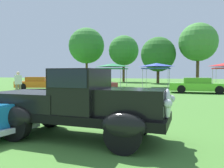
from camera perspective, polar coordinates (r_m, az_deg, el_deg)
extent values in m
plane|color=#42752D|center=(6.41, -13.77, -11.66)|extent=(120.00, 120.00, 0.00)
cube|color=black|center=(5.61, -8.92, -7.85)|extent=(4.48, 1.59, 0.20)
cube|color=black|center=(5.06, 4.44, -4.62)|extent=(1.68, 1.15, 0.60)
ellipsoid|color=silver|center=(4.92, 14.01, -5.15)|extent=(0.18, 0.53, 0.68)
cube|color=black|center=(5.47, -7.85, -1.56)|extent=(1.11, 1.41, 1.04)
cube|color=black|center=(5.46, -7.88, 1.58)|extent=(1.01, 1.44, 0.40)
cube|color=black|center=(6.25, -19.15, -4.10)|extent=(1.98, 1.47, 0.48)
ellipsoid|color=black|center=(5.80, 6.96, -7.48)|extent=(0.93, 0.39, 0.52)
ellipsoid|color=black|center=(4.43, 2.90, -10.70)|extent=(0.93, 0.39, 0.52)
ellipsoid|color=black|center=(6.86, -15.35, -5.96)|extent=(0.93, 0.39, 0.52)
ellipsoid|color=black|center=(5.75, -23.61, -7.79)|extent=(0.93, 0.39, 0.52)
sphere|color=silver|center=(5.34, 14.97, -3.67)|extent=(0.18, 0.18, 0.18)
sphere|color=silver|center=(4.47, 14.12, -4.92)|extent=(0.18, 0.18, 0.18)
cylinder|color=black|center=(5.83, 6.95, -9.22)|extent=(0.76, 0.24, 0.76)
cylinder|color=black|center=(4.48, 2.90, -12.94)|extent=(0.76, 0.24, 0.76)
cylinder|color=black|center=(6.89, -15.33, -7.44)|extent=(0.76, 0.24, 0.76)
cylinder|color=black|center=(5.79, -23.58, -9.54)|extent=(0.76, 0.24, 0.76)
cube|color=silver|center=(5.63, -24.72, -10.94)|extent=(0.47, 1.63, 0.12)
cylinder|color=black|center=(6.73, -23.43, -8.25)|extent=(0.66, 0.20, 0.66)
cube|color=orange|center=(23.02, -18.25, -0.04)|extent=(4.57, 2.91, 0.60)
cube|color=#BB5914|center=(23.06, -18.67, 1.20)|extent=(2.23, 1.95, 0.44)
cylinder|color=black|center=(21.93, -15.67, -0.61)|extent=(0.64, 0.22, 0.64)
cylinder|color=black|center=(22.73, -21.90, -0.60)|extent=(0.64, 0.22, 0.64)
cube|color=maroon|center=(18.94, -5.13, -0.50)|extent=(4.20, 2.03, 0.60)
cube|color=maroon|center=(19.00, -5.57, 1.02)|extent=(1.91, 1.60, 0.44)
cylinder|color=black|center=(17.72, -2.79, -1.30)|extent=(0.64, 0.22, 0.64)
cylinder|color=black|center=(18.89, -9.50, -1.08)|extent=(0.64, 0.22, 0.64)
cube|color=#60C62D|center=(19.12, 21.45, -0.65)|extent=(4.58, 1.75, 0.60)
cube|color=#4D9F24|center=(19.08, 20.93, 0.85)|extent=(2.03, 1.48, 0.44)
cylinder|color=black|center=(18.54, 25.86, -1.40)|extent=(0.64, 0.22, 0.64)
cylinder|color=black|center=(18.29, 17.38, -1.30)|extent=(0.64, 0.22, 0.64)
cylinder|color=#7F7056|center=(15.74, -22.55, -1.64)|extent=(0.16, 0.16, 0.86)
cylinder|color=#7F7056|center=(15.68, -23.25, -1.67)|extent=(0.16, 0.16, 0.86)
cube|color=silver|center=(15.68, -22.95, 1.01)|extent=(0.42, 0.47, 0.60)
sphere|color=beige|center=(15.67, -22.98, 2.54)|extent=(0.22, 0.22, 0.22)
cylinder|color=#B7B7BC|center=(26.50, 3.78, 1.59)|extent=(0.05, 0.05, 2.05)
cylinder|color=#B7B7BC|center=(23.86, 2.25, 1.45)|extent=(0.05, 0.05, 2.05)
cylinder|color=#B7B7BC|center=(27.26, -1.80, 1.63)|extent=(0.05, 0.05, 2.05)
cylinder|color=#B7B7BC|center=(24.71, -3.87, 1.50)|extent=(0.05, 0.05, 2.05)
cube|color=#1E703D|center=(25.54, 0.09, 3.96)|extent=(3.03, 3.03, 0.10)
pyramid|color=#1E703D|center=(25.55, 0.09, 4.90)|extent=(2.97, 2.97, 0.38)
cylinder|color=#B7B7BC|center=(26.47, 14.51, 1.50)|extent=(0.05, 0.05, 2.05)
cylinder|color=#B7B7BC|center=(23.81, 14.20, 1.37)|extent=(0.05, 0.05, 2.05)
cylinder|color=#B7B7BC|center=(26.73, 8.79, 1.57)|extent=(0.05, 0.05, 2.05)
cylinder|color=#B7B7BC|center=(24.10, 7.85, 1.44)|extent=(0.05, 0.05, 2.05)
cube|color=#2D429E|center=(25.24, 11.36, 3.92)|extent=(2.96, 2.96, 0.10)
pyramid|color=#2D429E|center=(25.25, 11.37, 4.87)|extent=(2.90, 2.90, 0.38)
cylinder|color=#B7B7BC|center=(27.36, 24.40, 1.38)|extent=(0.05, 0.05, 2.05)
cylinder|color=#B7B7BC|center=(24.80, 25.13, 1.24)|extent=(0.05, 0.05, 2.05)
cylinder|color=brown|center=(42.87, -6.52, 3.97)|extent=(0.44, 0.44, 4.94)
sphere|color=#337A2D|center=(43.17, -6.55, 9.73)|extent=(6.76, 6.76, 6.76)
cylinder|color=brown|center=(40.23, 3.00, 3.52)|extent=(0.44, 0.44, 4.17)
sphere|color=#337A2D|center=(40.43, 3.02, 8.58)|extent=(5.38, 5.38, 5.38)
cylinder|color=#47331E|center=(35.52, 11.72, 2.63)|extent=(0.44, 0.44, 3.02)
sphere|color=#286623|center=(35.64, 11.77, 7.45)|extent=(5.40, 5.40, 5.40)
cylinder|color=brown|center=(35.47, 21.12, 3.79)|extent=(0.44, 0.44, 4.62)
sphere|color=#428938|center=(35.76, 21.23, 9.99)|extent=(5.63, 5.63, 5.63)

